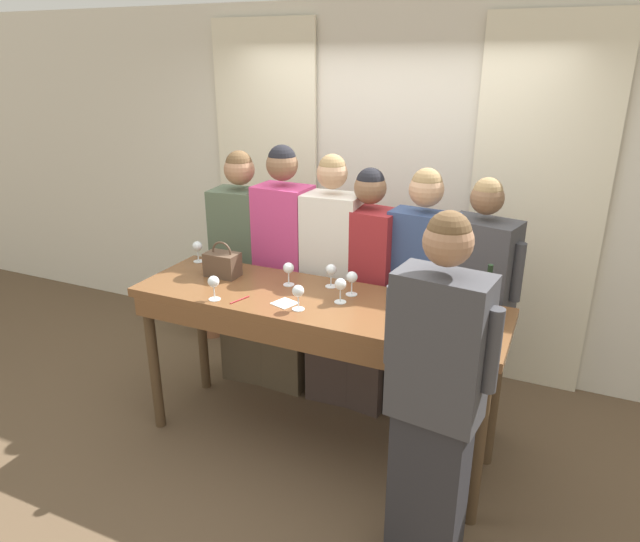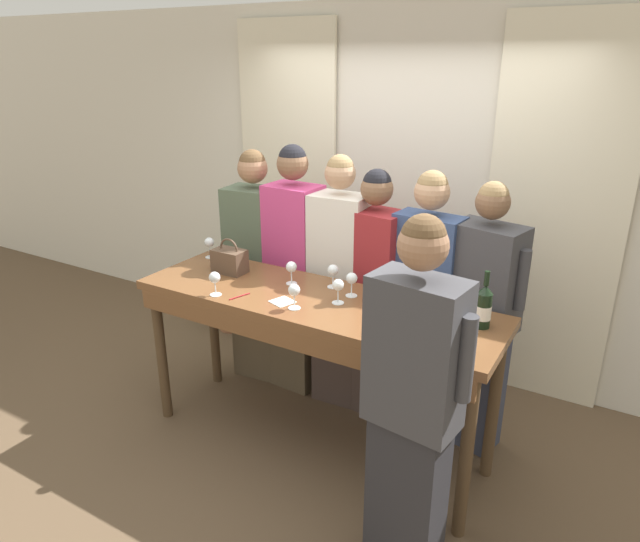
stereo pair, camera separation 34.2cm
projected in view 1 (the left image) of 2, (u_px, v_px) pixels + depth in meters
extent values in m
plane|color=brown|center=(316.00, 442.00, 3.78)|extent=(18.00, 18.00, 0.00)
cube|color=silver|center=(391.00, 191.00, 4.51)|extent=(12.00, 0.06, 2.80)
cube|color=#EFE5C6|center=(267.00, 187.00, 4.90)|extent=(0.92, 0.03, 2.69)
cube|color=#EFE5C6|center=(535.00, 214.00, 4.06)|extent=(0.92, 0.03, 2.69)
cube|color=brown|center=(315.00, 302.00, 3.42)|extent=(2.27, 0.69, 0.06)
cube|color=brown|center=(290.00, 339.00, 3.17)|extent=(2.18, 0.03, 0.12)
cylinder|color=#4C3823|center=(154.00, 362.00, 3.79)|extent=(0.07, 0.07, 0.99)
cylinder|color=#4C3823|center=(478.00, 447.00, 2.97)|extent=(0.07, 0.07, 0.99)
cylinder|color=#4C3823|center=(202.00, 329.00, 4.25)|extent=(0.07, 0.07, 0.99)
cylinder|color=#4C3823|center=(494.00, 394.00, 3.43)|extent=(0.07, 0.07, 0.99)
cylinder|color=black|center=(486.00, 303.00, 3.11)|extent=(0.08, 0.08, 0.19)
cone|color=black|center=(489.00, 283.00, 3.07)|extent=(0.08, 0.08, 0.05)
cylinder|color=black|center=(490.00, 272.00, 3.04)|extent=(0.03, 0.03, 0.08)
cylinder|color=white|center=(486.00, 305.00, 3.11)|extent=(0.08, 0.08, 0.08)
cube|color=brown|center=(222.00, 265.00, 3.73)|extent=(0.22, 0.14, 0.16)
torus|color=brown|center=(222.00, 252.00, 3.70)|extent=(0.15, 0.01, 0.15)
cylinder|color=white|center=(340.00, 302.00, 3.36)|extent=(0.07, 0.07, 0.00)
cylinder|color=white|center=(340.00, 295.00, 3.34)|extent=(0.01, 0.01, 0.08)
sphere|color=white|center=(340.00, 284.00, 3.32)|extent=(0.07, 0.07, 0.07)
cylinder|color=white|center=(430.00, 344.00, 2.86)|extent=(0.07, 0.07, 0.00)
cylinder|color=white|center=(431.00, 337.00, 2.85)|extent=(0.01, 0.01, 0.08)
sphere|color=white|center=(432.00, 324.00, 2.82)|extent=(0.07, 0.07, 0.07)
cylinder|color=white|center=(331.00, 286.00, 3.58)|extent=(0.07, 0.07, 0.00)
cylinder|color=white|center=(331.00, 280.00, 3.57)|extent=(0.01, 0.01, 0.08)
sphere|color=white|center=(331.00, 270.00, 3.54)|extent=(0.07, 0.07, 0.07)
cylinder|color=white|center=(441.00, 317.00, 3.16)|extent=(0.07, 0.07, 0.00)
cylinder|color=white|center=(442.00, 310.00, 3.15)|extent=(0.01, 0.01, 0.08)
sphere|color=white|center=(443.00, 298.00, 3.12)|extent=(0.07, 0.07, 0.07)
cylinder|color=white|center=(215.00, 299.00, 3.40)|extent=(0.07, 0.07, 0.00)
cylinder|color=white|center=(214.00, 293.00, 3.38)|extent=(0.01, 0.01, 0.08)
sphere|color=white|center=(213.00, 282.00, 3.36)|extent=(0.07, 0.07, 0.07)
sphere|color=maroon|center=(214.00, 283.00, 3.36)|extent=(0.05, 0.05, 0.05)
cylinder|color=white|center=(352.00, 294.00, 3.46)|extent=(0.07, 0.07, 0.00)
cylinder|color=white|center=(352.00, 288.00, 3.45)|extent=(0.01, 0.01, 0.08)
sphere|color=white|center=(352.00, 277.00, 3.42)|extent=(0.07, 0.07, 0.07)
sphere|color=maroon|center=(352.00, 278.00, 3.43)|extent=(0.05, 0.05, 0.05)
cylinder|color=white|center=(421.00, 298.00, 3.41)|extent=(0.07, 0.07, 0.00)
cylinder|color=white|center=(422.00, 292.00, 3.39)|extent=(0.01, 0.01, 0.08)
sphere|color=white|center=(422.00, 281.00, 3.37)|extent=(0.07, 0.07, 0.07)
cylinder|color=white|center=(199.00, 261.00, 4.02)|extent=(0.07, 0.07, 0.00)
cylinder|color=white|center=(198.00, 256.00, 4.00)|extent=(0.01, 0.01, 0.08)
sphere|color=white|center=(197.00, 246.00, 3.98)|extent=(0.07, 0.07, 0.07)
sphere|color=maroon|center=(197.00, 247.00, 3.98)|extent=(0.05, 0.05, 0.05)
cylinder|color=white|center=(298.00, 309.00, 3.26)|extent=(0.07, 0.07, 0.00)
cylinder|color=white|center=(298.00, 302.00, 3.25)|extent=(0.01, 0.01, 0.08)
sphere|color=white|center=(298.00, 291.00, 3.22)|extent=(0.07, 0.07, 0.07)
cylinder|color=white|center=(289.00, 285.00, 3.61)|extent=(0.07, 0.07, 0.00)
cylinder|color=white|center=(289.00, 278.00, 3.60)|extent=(0.01, 0.01, 0.08)
sphere|color=white|center=(288.00, 268.00, 3.57)|extent=(0.07, 0.07, 0.07)
cube|color=white|center=(285.00, 303.00, 3.34)|extent=(0.15, 0.15, 0.00)
cylinder|color=maroon|center=(240.00, 300.00, 3.38)|extent=(0.05, 0.14, 0.01)
cube|color=brown|center=(247.00, 328.00, 4.43)|extent=(0.38, 0.27, 0.84)
cube|color=#4C5B47|center=(243.00, 235.00, 4.16)|extent=(0.45, 0.32, 0.67)
sphere|color=#9E7051|center=(239.00, 170.00, 3.99)|extent=(0.22, 0.22, 0.22)
sphere|color=brown|center=(239.00, 164.00, 3.97)|extent=(0.19, 0.19, 0.19)
cylinder|color=#4C5B47|center=(271.00, 231.00, 4.07)|extent=(0.08, 0.08, 0.37)
cylinder|color=#4C5B47|center=(214.00, 225.00, 4.21)|extent=(0.08, 0.08, 0.37)
cube|color=brown|center=(286.00, 334.00, 4.29)|extent=(0.33, 0.24, 0.88)
cube|color=#C63D7A|center=(284.00, 235.00, 4.01)|extent=(0.39, 0.29, 0.69)
sphere|color=brown|center=(282.00, 165.00, 3.84)|extent=(0.22, 0.22, 0.22)
sphere|color=black|center=(282.00, 159.00, 3.82)|extent=(0.19, 0.19, 0.19)
cylinder|color=#C63D7A|center=(310.00, 231.00, 3.90)|extent=(0.07, 0.07, 0.38)
cylinder|color=#C63D7A|center=(258.00, 224.00, 4.08)|extent=(0.07, 0.07, 0.38)
cube|color=#473833|center=(331.00, 345.00, 4.15)|extent=(0.33, 0.24, 0.86)
cube|color=silver|center=(332.00, 244.00, 3.87)|extent=(0.39, 0.28, 0.68)
sphere|color=tan|center=(332.00, 173.00, 3.70)|extent=(0.20, 0.20, 0.20)
sphere|color=#93754C|center=(332.00, 168.00, 3.69)|extent=(0.18, 0.18, 0.18)
cylinder|color=silver|center=(361.00, 240.00, 3.79)|extent=(0.07, 0.07, 0.38)
cylinder|color=silver|center=(303.00, 233.00, 3.93)|extent=(0.07, 0.07, 0.38)
cube|color=#473833|center=(365.00, 355.00, 4.05)|extent=(0.36, 0.27, 0.82)
cube|color=maroon|center=(368.00, 257.00, 3.79)|extent=(0.43, 0.32, 0.65)
sphere|color=brown|center=(370.00, 188.00, 3.63)|extent=(0.21, 0.21, 0.21)
sphere|color=black|center=(370.00, 182.00, 3.61)|extent=(0.18, 0.18, 0.18)
cylinder|color=maroon|center=(398.00, 256.00, 3.67)|extent=(0.08, 0.08, 0.36)
cylinder|color=maroon|center=(340.00, 244.00, 3.88)|extent=(0.08, 0.08, 0.36)
cube|color=#473833|center=(415.00, 365.00, 3.91)|extent=(0.37, 0.22, 0.83)
cube|color=#334775|center=(422.00, 262.00, 3.65)|extent=(0.44, 0.26, 0.66)
sphere|color=tan|center=(426.00, 190.00, 3.48)|extent=(0.22, 0.22, 0.22)
sphere|color=#93754C|center=(427.00, 183.00, 3.47)|extent=(0.19, 0.19, 0.19)
cylinder|color=#334775|center=(457.00, 261.00, 3.52)|extent=(0.08, 0.08, 0.36)
cylinder|color=#334775|center=(389.00, 249.00, 3.74)|extent=(0.08, 0.08, 0.36)
cube|color=#383D51|center=(468.00, 376.00, 3.77)|extent=(0.40, 0.30, 0.83)
cube|color=#3D3D42|center=(479.00, 272.00, 3.51)|extent=(0.47, 0.35, 0.66)
sphere|color=brown|center=(487.00, 198.00, 3.34)|extent=(0.20, 0.20, 0.20)
sphere|color=#93754C|center=(488.00, 192.00, 3.33)|extent=(0.18, 0.18, 0.18)
cylinder|color=#3D3D42|center=(517.00, 272.00, 3.36)|extent=(0.08, 0.08, 0.36)
cylinder|color=#3D3D42|center=(446.00, 256.00, 3.62)|extent=(0.08, 0.08, 0.36)
cube|color=#28282D|center=(427.00, 491.00, 2.75)|extent=(0.37, 0.24, 0.87)
cube|color=#3D3D42|center=(439.00, 348.00, 2.47)|extent=(0.43, 0.28, 0.69)
sphere|color=#9E7051|center=(448.00, 242.00, 2.30)|extent=(0.21, 0.21, 0.21)
sphere|color=brown|center=(449.00, 233.00, 2.29)|extent=(0.18, 0.18, 0.18)
cylinder|color=#3D3D42|center=(393.00, 325.00, 2.56)|extent=(0.08, 0.08, 0.38)
cylinder|color=#3D3D42|center=(492.00, 351.00, 2.34)|extent=(0.08, 0.08, 0.38)
cylinder|color=#935B3D|center=(212.00, 323.00, 5.23)|extent=(0.23, 0.23, 0.21)
ellipsoid|color=#47844C|center=(209.00, 288.00, 5.11)|extent=(0.37, 0.37, 0.52)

